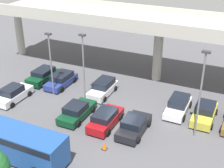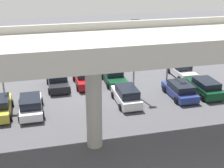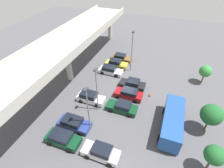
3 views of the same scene
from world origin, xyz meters
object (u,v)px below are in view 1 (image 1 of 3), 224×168
at_px(parked_car_5, 178,105).
at_px(lamp_post_mid_lot, 51,59).
at_px(traffic_cone, 104,146).
at_px(parked_car_1, 61,80).
at_px(parked_car_4, 134,126).
at_px(parked_car_9, 103,88).
at_px(parked_car_6, 204,113).
at_px(parked_car_8, 13,94).
at_px(parked_car_2, 77,111).
at_px(lamp_post_near_aisle, 201,89).
at_px(lamp_post_by_overpass, 83,62).
at_px(parked_car_0, 43,75).
at_px(parked_car_3, 105,119).
at_px(shuttle_bus, 19,142).

relative_size(parked_car_5, lamp_post_mid_lot, 0.65).
bearing_deg(traffic_cone, parked_car_1, 139.24).
xyz_separation_m(parked_car_4, parked_car_9, (-5.87, 5.43, 0.08)).
xyz_separation_m(parked_car_6, parked_car_8, (-19.52, -4.99, 0.02)).
bearing_deg(parked_car_2, traffic_cone, -125.29).
bearing_deg(parked_car_1, lamp_post_near_aisle, 78.22).
height_order(parked_car_6, lamp_post_by_overpass, lamp_post_by_overpass).
relative_size(parked_car_5, parked_car_9, 1.04).
bearing_deg(lamp_post_near_aisle, parked_car_0, 169.75).
bearing_deg(parked_car_4, traffic_cone, 158.69).
bearing_deg(parked_car_1, parked_car_8, -26.96).
height_order(parked_car_2, parked_car_9, parked_car_9).
bearing_deg(parked_car_5, parked_car_6, 83.45).
xyz_separation_m(parked_car_2, lamp_post_mid_lot, (-4.89, 3.03, 3.58)).
relative_size(lamp_post_near_aisle, lamp_post_mid_lot, 1.14).
height_order(parked_car_5, lamp_post_by_overpass, lamp_post_by_overpass).
bearing_deg(parked_car_2, lamp_post_near_aisle, -80.60).
distance_m(parked_car_1, parked_car_3, 10.12).
distance_m(parked_car_0, parked_car_8, 5.30).
relative_size(lamp_post_mid_lot, traffic_cone, 10.30).
relative_size(parked_car_6, lamp_post_near_aisle, 0.56).
bearing_deg(shuttle_bus, lamp_post_near_aisle, 36.97).
bearing_deg(parked_car_6, parked_car_5, -96.55).
height_order(parked_car_0, parked_car_2, parked_car_0).
relative_size(parked_car_3, parked_car_8, 1.01).
distance_m(parked_car_2, lamp_post_mid_lot, 6.77).
height_order(parked_car_1, lamp_post_near_aisle, lamp_post_near_aisle).
distance_m(parked_car_3, parked_car_4, 2.83).
xyz_separation_m(parked_car_8, traffic_cone, (12.74, -3.38, -0.43)).
bearing_deg(parked_car_8, parked_car_2, -90.32).
relative_size(parked_car_2, parked_car_4, 1.03).
relative_size(parked_car_3, shuttle_bus, 0.57).
bearing_deg(lamp_post_mid_lot, lamp_post_near_aisle, -4.12).
xyz_separation_m(parked_car_9, lamp_post_by_overpass, (-1.29, -1.92, 3.62)).
distance_m(parked_car_3, parked_car_5, 7.82).
bearing_deg(traffic_cone, shuttle_bus, -144.87).
height_order(parked_car_3, parked_car_4, parked_car_3).
relative_size(parked_car_5, parked_car_8, 1.03).
relative_size(parked_car_3, traffic_cone, 6.56).
relative_size(lamp_post_by_overpass, traffic_cone, 10.64).
distance_m(parked_car_0, lamp_post_by_overpass, 7.99).
bearing_deg(parked_car_6, parked_car_8, -75.66).
relative_size(parked_car_0, parked_car_5, 0.95).
bearing_deg(parked_car_6, parked_car_1, -90.99).
bearing_deg(lamp_post_mid_lot, shuttle_bus, -69.15).
height_order(parked_car_0, parked_car_1, parked_car_0).
distance_m(parked_car_2, parked_car_8, 8.02).
height_order(parked_car_1, lamp_post_mid_lot, lamp_post_mid_lot).
xyz_separation_m(lamp_post_by_overpass, traffic_cone, (5.84, -6.89, -4.07)).
bearing_deg(parked_car_9, traffic_cone, 27.29).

